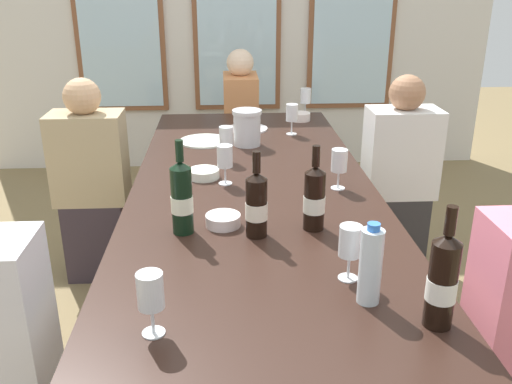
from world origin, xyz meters
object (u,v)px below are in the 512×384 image
Objects in this scene: wine_glass_5 at (150,292)px; seated_person_4 at (241,131)px; metal_pitcher at (247,127)px; wine_bottle_1 at (256,205)px; dining_table at (255,208)px; wine_glass_3 at (226,138)px; wine_bottle_0 at (314,198)px; wine_glass_0 at (350,244)px; wine_bottle_3 at (182,197)px; water_bottle at (370,266)px; tasting_bowl_1 at (300,117)px; tasting_bowl_0 at (204,174)px; wine_glass_6 at (225,158)px; wine_glass_2 at (292,113)px; tasting_bowl_2 at (223,220)px; wine_glass_1 at (339,162)px; white_plate_0 at (247,129)px; white_plate_1 at (204,141)px; wine_glass_4 at (306,97)px; seated_person_0 at (92,187)px; wine_bottle_2 at (442,281)px.

wine_glass_5 is 0.16× the size of seated_person_4.
wine_bottle_1 is (-0.01, -1.10, 0.02)m from metal_pitcher.
wine_glass_3 reaches higher than dining_table.
wine_bottle_0 reaches higher than wine_glass_0.
water_bottle is at bearing -41.50° from wine_bottle_3.
tasting_bowl_1 is 2.27m from wine_glass_5.
metal_pitcher is at bearing 99.75° from wine_glass_0.
wine_bottle_1 is 2.46× the size of tasting_bowl_1.
wine_bottle_1 is 1.77× the size of wine_glass_3.
wine_bottle_0 is 1.79× the size of wine_glass_5.
tasting_bowl_0 is 0.58× the size of water_bottle.
water_bottle is 1.04m from wine_glass_6.
wine_glass_0 is at bearing -90.71° from wine_glass_2.
tasting_bowl_2 is at bearing -97.29° from metal_pitcher.
wine_glass_1 and wine_glass_3 have the same top height.
seated_person_4 reaches higher than dining_table.
tasting_bowl_0 is at bearing -124.43° from wine_glass_2.
white_plate_0 is at bearing 97.47° from wine_glass_0.
wine_glass_4 is (0.63, 0.58, 0.11)m from white_plate_1.
wine_glass_2 is at bearing 74.08° from dining_table.
dining_table is at bearing -45.63° from tasting_bowl_0.
seated_person_0 is (-0.84, 0.70, -0.16)m from dining_table.
wine_bottle_3 is at bearing -107.65° from wine_glass_6.
wine_bottle_2 reaches higher than white_plate_1.
tasting_bowl_0 is 0.80× the size of wine_glass_3.
wine_bottle_0 is 1.79× the size of wine_glass_3.
wine_glass_2 is at bearing 36.62° from metal_pitcher.
tasting_bowl_2 is (0.08, -0.51, 0.00)m from tasting_bowl_0.
wine_glass_3 is at bearing 78.49° from wine_bottle_3.
dining_table is 0.32m from tasting_bowl_0.
tasting_bowl_0 is at bearing 116.60° from wine_glass_0.
seated_person_4 is (-0.27, 2.62, -0.33)m from water_bottle.
white_plate_1 is 1.13× the size of water_bottle.
wine_bottle_1 is 0.17m from tasting_bowl_2.
dining_table is at bearing -89.88° from metal_pitcher.
wine_glass_5 is at bearing -118.06° from wine_bottle_1.
wine_glass_2 is (-0.01, 1.74, 0.01)m from water_bottle.
tasting_bowl_1 is 0.72× the size of wine_glass_2.
wine_bottle_1 is at bearing 129.44° from wine_glass_0.
wine_glass_0 reaches higher than white_plate_1.
metal_pitcher is at bearing -121.96° from wine_glass_4.
tasting_bowl_2 is 0.11× the size of seated_person_4.
wine_bottle_3 is 1.95× the size of wine_glass_6.
water_bottle is (0.29, -0.44, -0.00)m from wine_bottle_1.
white_plate_1 is at bearing 8.57° from seated_person_0.
tasting_bowl_1 is 0.72× the size of wine_glass_6.
water_bottle is 0.13m from wine_glass_0.
white_plate_0 is 1.41m from wine_bottle_3.
wine_glass_5 is (-0.33, -1.97, 0.12)m from white_plate_0.
seated_person_4 reaches higher than wine_glass_5.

